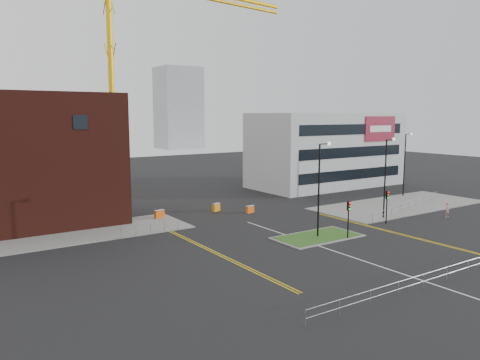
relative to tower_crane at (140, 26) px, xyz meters
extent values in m
plane|color=black|center=(-3.65, -55.79, -27.05)|extent=(200.00, 200.00, 0.00)
cube|color=slate|center=(-23.65, -33.79, -26.99)|extent=(28.00, 8.00, 0.12)
cube|color=slate|center=(18.35, -41.79, -26.99)|extent=(24.00, 10.00, 0.12)
cube|color=slate|center=(-1.65, -47.79, -27.01)|extent=(8.60, 4.60, 0.08)
cube|color=#29511B|center=(-1.65, -47.79, -26.99)|extent=(8.00, 4.00, 0.12)
cube|color=#451811|center=(-23.65, -27.79, -20.05)|extent=(18.00, 10.00, 14.00)
cube|color=black|center=(-19.65, -32.81, -16.05)|extent=(1.40, 0.10, 1.40)
cube|color=#A6A8AA|center=(22.35, -23.79, -21.05)|extent=(25.00, 12.00, 12.00)
cube|color=black|center=(22.35, -29.81, -24.56)|extent=(22.00, 0.10, 1.60)
cube|color=black|center=(22.35, -29.81, -21.05)|extent=(22.00, 0.10, 1.60)
cube|color=black|center=(22.35, -29.81, -17.55)|extent=(22.00, 0.10, 1.60)
cube|color=maroon|center=(28.35, -29.87, -17.55)|extent=(7.00, 0.15, 4.00)
cube|color=white|center=(28.35, -29.97, -17.55)|extent=(5.00, 0.05, 1.00)
cylinder|color=#F3B40E|center=(-5.65, -0.79, -9.42)|extent=(1.00, 1.00, 35.27)
cylinder|color=black|center=(-1.65, -47.79, -22.55)|extent=(0.16, 0.16, 9.00)
cylinder|color=black|center=(-1.05, -47.79, -18.05)|extent=(1.20, 0.10, 0.10)
sphere|color=silver|center=(-0.45, -47.79, -18.05)|extent=(0.36, 0.36, 0.36)
cylinder|color=black|center=(10.35, -45.79, -22.55)|extent=(0.16, 0.16, 9.00)
cylinder|color=black|center=(10.95, -45.79, -18.05)|extent=(1.20, 0.10, 0.10)
sphere|color=silver|center=(11.55, -45.79, -18.05)|extent=(0.36, 0.36, 0.36)
cylinder|color=black|center=(24.35, -37.79, -22.55)|extent=(0.16, 0.16, 9.00)
cylinder|color=black|center=(24.95, -37.79, -18.05)|extent=(1.20, 0.10, 0.10)
sphere|color=silver|center=(25.55, -37.79, -18.05)|extent=(0.36, 0.36, 0.36)
cylinder|color=black|center=(0.35, -49.79, -25.55)|extent=(0.12, 0.12, 3.00)
cube|color=black|center=(0.35, -49.79, -23.85)|extent=(0.28, 0.22, 0.90)
sphere|color=red|center=(0.35, -49.92, -23.55)|extent=(0.18, 0.18, 0.18)
sphere|color=orange|center=(0.35, -49.92, -23.85)|extent=(0.18, 0.18, 0.18)
sphere|color=#0CCC33|center=(0.35, -49.92, -24.15)|extent=(0.18, 0.18, 0.18)
cylinder|color=black|center=(8.35, -47.79, -25.55)|extent=(0.12, 0.12, 3.00)
cube|color=black|center=(8.35, -47.79, -23.85)|extent=(0.28, 0.22, 0.90)
sphere|color=red|center=(8.35, -47.92, -23.55)|extent=(0.18, 0.18, 0.18)
sphere|color=orange|center=(8.35, -47.92, -23.85)|extent=(0.18, 0.18, 0.18)
sphere|color=#0CCC33|center=(8.35, -47.92, -24.15)|extent=(0.18, 0.18, 0.18)
cylinder|color=gray|center=(-3.65, -61.79, -26.00)|extent=(24.00, 0.04, 0.04)
cylinder|color=gray|center=(-3.65, -61.79, -26.50)|extent=(24.00, 0.04, 0.04)
cylinder|color=gray|center=(-15.65, -61.79, -26.50)|extent=(0.05, 0.05, 1.10)
cylinder|color=gray|center=(-14.65, -37.79, -26.00)|extent=(6.00, 0.04, 0.04)
cylinder|color=gray|center=(-14.65, -37.79, -26.50)|extent=(6.00, 0.04, 0.04)
cylinder|color=gray|center=(-17.65, -37.79, -26.50)|extent=(0.05, 0.05, 1.10)
cylinder|color=gray|center=(-11.65, -37.79, -26.50)|extent=(0.05, 0.05, 1.10)
cylinder|color=gray|center=(16.85, -44.29, -26.00)|extent=(19.01, 5.04, 0.04)
cylinder|color=gray|center=(16.85, -44.29, -26.50)|extent=(19.01, 5.04, 0.04)
cylinder|color=gray|center=(7.35, -46.79, -26.50)|extent=(0.05, 0.05, 1.10)
cylinder|color=gray|center=(26.35, -41.79, -26.50)|extent=(0.05, 0.05, 1.10)
cube|color=silver|center=(-3.65, -53.79, -27.05)|extent=(0.15, 30.00, 0.01)
cube|color=gold|center=(-12.65, -45.79, -27.05)|extent=(0.12, 24.00, 0.01)
cube|color=gold|center=(-12.35, -45.79, -27.05)|extent=(0.12, 24.00, 0.01)
cube|color=gold|center=(5.85, -49.79, -27.05)|extent=(0.12, 20.00, 0.01)
cube|color=gold|center=(6.15, -49.79, -27.05)|extent=(0.12, 20.00, 0.01)
cube|color=gray|center=(6.35, 74.21, -19.05)|extent=(24.00, 12.00, 16.00)
cube|color=gray|center=(41.35, 69.21, -13.05)|extent=(14.00, 12.00, 28.00)
cube|color=gray|center=(-11.65, 84.21, -21.05)|extent=(30.00, 12.00, 12.00)
imported|color=tan|center=(16.95, -49.47, -26.17)|extent=(0.65, 0.43, 1.75)
cube|color=#D64E0B|center=(-11.05, -31.79, -26.55)|extent=(1.27, 0.67, 1.01)
cube|color=silver|center=(-11.05, -31.79, -26.09)|extent=(1.27, 0.67, 0.12)
cube|color=#ED5D0D|center=(-0.65, -34.92, -26.61)|extent=(1.11, 0.52, 0.89)
cube|color=silver|center=(-0.65, -34.92, -26.21)|extent=(1.11, 0.52, 0.11)
cube|color=orange|center=(-3.54, -31.79, -26.57)|extent=(1.22, 0.80, 0.97)
cube|color=silver|center=(-3.54, -31.79, -26.13)|extent=(1.22, 0.80, 0.12)
camera|label=1|loc=(-32.25, -80.22, -15.31)|focal=35.00mm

